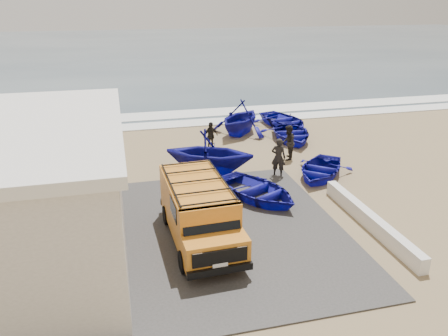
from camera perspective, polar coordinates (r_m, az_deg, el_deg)
ground at (r=17.29m, az=-1.26°, el=-4.96°), size 160.00×160.00×0.00m
slab at (r=15.25m, az=-7.00°, el=-8.91°), size 12.00×10.00×0.05m
ocean at (r=71.60m, az=-11.59°, el=14.94°), size 180.00×88.00×0.01m
surf_line at (r=28.37m, az=-6.66°, el=5.68°), size 180.00×1.60×0.06m
surf_wash at (r=30.77m, az=-7.30°, el=6.88°), size 180.00×2.20×0.04m
parapet at (r=16.48m, az=18.50°, el=-6.50°), size 0.35×6.00×0.55m
van at (r=14.53m, az=-3.29°, el=-5.45°), size 2.14×4.97×2.10m
boat_near_left at (r=17.70m, az=4.39°, el=-2.92°), size 4.23×4.73×0.81m
boat_near_right at (r=20.34m, az=12.42°, el=-0.15°), size 4.27×4.39×0.74m
boat_mid_left at (r=19.91m, az=-1.94°, el=2.04°), size 5.16×4.90×2.14m
boat_mid_right at (r=25.28m, az=8.69°, el=4.53°), size 3.37×4.42×0.85m
boat_far_left at (r=26.02m, az=2.10°, el=6.63°), size 5.10×5.14×2.05m
boat_far_right at (r=27.89m, az=7.80°, el=6.19°), size 3.81×4.66×0.85m
fisherman_front at (r=19.93m, az=7.12°, el=1.39°), size 0.79×0.71×1.81m
fisherman_middle at (r=22.10m, az=8.36°, el=3.30°), size 1.00×1.08×1.77m
fisherman_back at (r=23.32m, az=-1.76°, el=4.20°), size 0.97×0.68×1.53m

